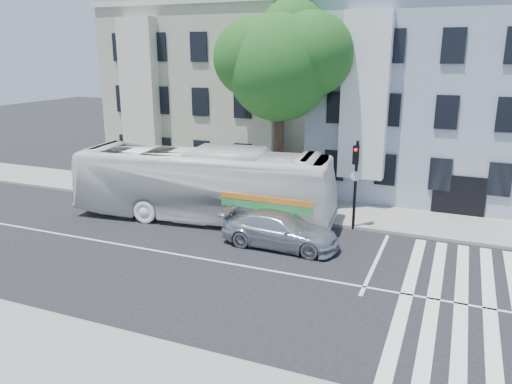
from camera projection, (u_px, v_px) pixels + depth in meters
The scene contains 10 objects.
ground at pixel (207, 260), 20.67m from camera, with size 120.00×120.00×0.00m, color black.
sidewalk_far at pixel (275, 205), 27.76m from camera, with size 80.00×4.00×0.15m, color gray.
sidewalk_near at pixel (69, 366), 13.54m from camera, with size 80.00×4.00×0.15m, color gray.
building_left at pixel (217, 93), 35.11m from camera, with size 12.00×10.00×11.00m, color #A6A88D.
building_right at pixel (426, 100), 29.92m from camera, with size 12.00×10.00×11.00m, color #95A1B2.
street_tree at pixel (282, 61), 26.29m from camera, with size 7.30×5.90×11.10m.
bus at pixel (203, 184), 25.26m from camera, with size 13.37×3.13×3.72m, color white.
sedan at pixel (280, 230), 21.94m from camera, with size 5.23×2.13×1.52m, color silver.
hedge at pixel (145, 192), 28.88m from camera, with size 8.50×0.84×0.70m, color #20541B, non-canonical shape.
traffic_signal at pixel (356, 174), 23.42m from camera, with size 0.46×0.53×4.34m.
Camera 1 is at (9.23, -16.89, 8.30)m, focal length 35.00 mm.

